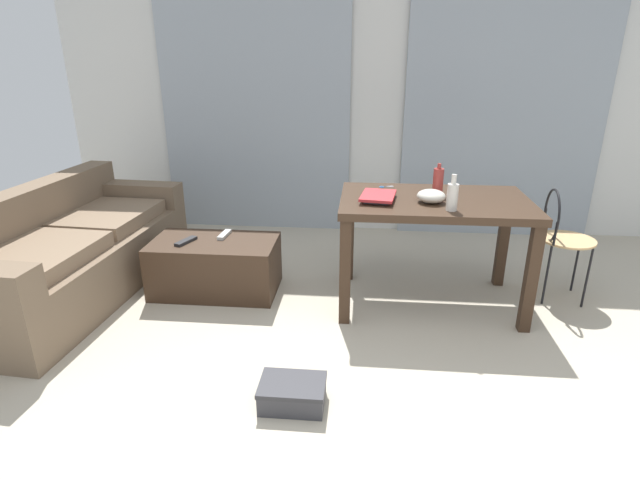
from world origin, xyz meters
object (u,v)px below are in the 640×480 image
object	(u,v)px
couch	(68,253)
shoebox	(292,393)
craft_table	(434,214)
bottle_far	(452,196)
tv_remote_primary	(186,241)
tv_remote_secondary	(224,235)
bottle_near	(438,182)
wire_chair	(559,231)
book_stack	(378,197)
coffee_table	(215,266)
bowl	(431,196)
scissors	(385,187)

from	to	relation	value
couch	shoebox	size ratio (longest dim) A/B	6.27
craft_table	shoebox	xyz separation A→B (m)	(-0.79, -1.18, -0.58)
craft_table	bottle_far	xyz separation A→B (m)	(0.06, -0.25, 0.20)
tv_remote_primary	tv_remote_secondary	size ratio (longest dim) A/B	1.03
craft_table	tv_remote_primary	distance (m)	1.73
bottle_near	wire_chair	bearing A→B (deg)	5.03
wire_chair	book_stack	distance (m)	1.31
couch	tv_remote_primary	size ratio (longest dim) A/B	10.91
tv_remote_secondary	coffee_table	bearing A→B (deg)	-111.12
couch	wire_chair	bearing A→B (deg)	4.04
bottle_near	craft_table	bearing A→B (deg)	-104.57
coffee_table	bowl	world-z (taller)	bowl
couch	bottle_far	bearing A→B (deg)	-3.71
coffee_table	craft_table	world-z (taller)	craft_table
bowl	tv_remote_secondary	world-z (taller)	bowl
bowl	bottle_far	bearing A→B (deg)	-57.13
bottle_near	coffee_table	bearing A→B (deg)	-178.03
book_stack	tv_remote_secondary	xyz separation A→B (m)	(-1.10, 0.21, -0.38)
tv_remote_primary	wire_chair	bearing A→B (deg)	25.46
coffee_table	wire_chair	bearing A→B (deg)	3.06
book_stack	shoebox	world-z (taller)	book_stack
coffee_table	tv_remote_secondary	size ratio (longest dim) A/B	4.90
coffee_table	bowl	bearing A→B (deg)	-4.82
bottle_far	bowl	world-z (taller)	bottle_far
bottle_near	bowl	world-z (taller)	bottle_near
wire_chair	tv_remote_secondary	world-z (taller)	wire_chair
book_stack	bottle_far	bearing A→B (deg)	-22.98
craft_table	wire_chair	world-z (taller)	wire_chair
bottle_far	scissors	bearing A→B (deg)	126.52
book_stack	bottle_near	bearing A→B (deg)	21.08
shoebox	book_stack	bearing A→B (deg)	69.72
couch	bottle_far	distance (m)	2.70
couch	craft_table	bearing A→B (deg)	1.84
bottle_far	shoebox	xyz separation A→B (m)	(-0.85, -0.92, -0.78)
bottle_near	book_stack	size ratio (longest dim) A/B	0.67
couch	book_stack	distance (m)	2.25
craft_table	book_stack	size ratio (longest dim) A/B	3.87
coffee_table	shoebox	world-z (taller)	coffee_table
couch	book_stack	world-z (taller)	book_stack
coffee_table	scissors	bearing A→B (deg)	10.97
wire_chair	coffee_table	bearing A→B (deg)	-176.94
bottle_near	tv_remote_primary	world-z (taller)	bottle_near
wire_chair	bowl	bearing A→B (deg)	-164.59
shoebox	craft_table	bearing A→B (deg)	56.31
book_stack	tv_remote_secondary	bearing A→B (deg)	169.42
wire_chair	bowl	xyz separation A→B (m)	(-0.92, -0.25, 0.30)
book_stack	tv_remote_primary	size ratio (longest dim) A/B	1.70
couch	shoebox	xyz separation A→B (m)	(1.79, -1.10, -0.24)
couch	craft_table	size ratio (longest dim) A/B	1.66
wire_chair	bottle_near	distance (m)	0.93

